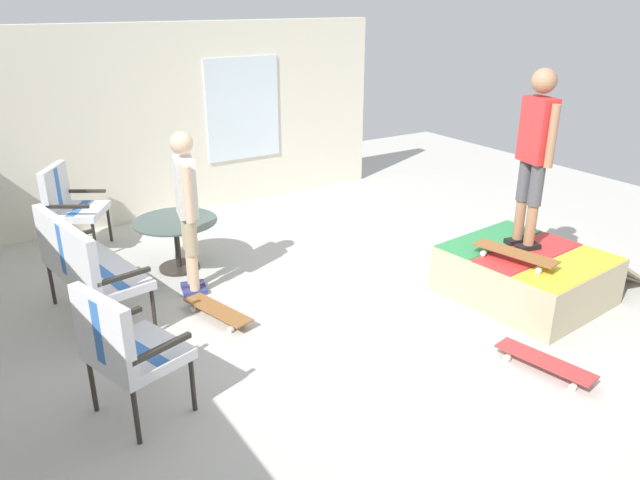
{
  "coord_description": "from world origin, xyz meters",
  "views": [
    {
      "loc": [
        -4.05,
        3.28,
        2.8
      ],
      "look_at": [
        0.34,
        0.47,
        0.7
      ],
      "focal_mm": 33.95,
      "sensor_mm": 36.0,
      "label": 1
    }
  ],
  "objects_px": {
    "skate_ramp": "(527,274)",
    "person_watching": "(187,202)",
    "person_skater": "(535,146)",
    "skateboard_on_ramp": "(515,254)",
    "patio_bench": "(82,261)",
    "skateboard_spare": "(545,362)",
    "patio_chair_near_house": "(68,201)",
    "patio_table": "(176,235)",
    "patio_chair_by_wall": "(122,344)",
    "skateboard_by_bench": "(218,311)"
  },
  "relations": [
    {
      "from": "skate_ramp",
      "to": "person_watching",
      "type": "height_order",
      "value": "person_watching"
    },
    {
      "from": "person_watching",
      "to": "person_skater",
      "type": "relative_size",
      "value": 0.95
    },
    {
      "from": "skateboard_on_ramp",
      "to": "patio_bench",
      "type": "bearing_deg",
      "value": 61.14
    },
    {
      "from": "skate_ramp",
      "to": "skateboard_spare",
      "type": "bearing_deg",
      "value": 136.26
    },
    {
      "from": "skate_ramp",
      "to": "person_skater",
      "type": "relative_size",
      "value": 1.17
    },
    {
      "from": "patio_chair_near_house",
      "to": "patio_table",
      "type": "height_order",
      "value": "patio_chair_near_house"
    },
    {
      "from": "skate_ramp",
      "to": "skateboard_spare",
      "type": "distance_m",
      "value": 1.35
    },
    {
      "from": "patio_bench",
      "to": "patio_table",
      "type": "xyz_separation_m",
      "value": [
        0.69,
        -1.11,
        -0.21
      ]
    },
    {
      "from": "patio_table",
      "to": "skate_ramp",
      "type": "bearing_deg",
      "value": -132.95
    },
    {
      "from": "person_skater",
      "to": "patio_chair_by_wall",
      "type": "bearing_deg",
      "value": 88.52
    },
    {
      "from": "skateboard_spare",
      "to": "skateboard_on_ramp",
      "type": "xyz_separation_m",
      "value": [
        0.88,
        -0.59,
        0.49
      ]
    },
    {
      "from": "skate_ramp",
      "to": "patio_chair_by_wall",
      "type": "relative_size",
      "value": 1.97
    },
    {
      "from": "patio_chair_near_house",
      "to": "skateboard_on_ramp",
      "type": "distance_m",
      "value": 4.96
    },
    {
      "from": "skate_ramp",
      "to": "person_skater",
      "type": "distance_m",
      "value": 1.26
    },
    {
      "from": "patio_table",
      "to": "person_skater",
      "type": "bearing_deg",
      "value": -131.03
    },
    {
      "from": "person_watching",
      "to": "patio_chair_by_wall",
      "type": "bearing_deg",
      "value": 145.9
    },
    {
      "from": "skate_ramp",
      "to": "person_watching",
      "type": "distance_m",
      "value": 3.43
    },
    {
      "from": "person_watching",
      "to": "skateboard_on_ramp",
      "type": "xyz_separation_m",
      "value": [
        -2.0,
        -2.42,
        -0.38
      ]
    },
    {
      "from": "skate_ramp",
      "to": "patio_bench",
      "type": "relative_size",
      "value": 1.52
    },
    {
      "from": "patio_bench",
      "to": "patio_chair_by_wall",
      "type": "xyz_separation_m",
      "value": [
        -1.58,
        0.09,
        -0.0
      ]
    },
    {
      "from": "patio_table",
      "to": "skateboard_on_ramp",
      "type": "distance_m",
      "value": 3.51
    },
    {
      "from": "patio_table",
      "to": "patio_bench",
      "type": "bearing_deg",
      "value": 121.92
    },
    {
      "from": "skateboard_by_bench",
      "to": "patio_bench",
      "type": "bearing_deg",
      "value": 60.07
    },
    {
      "from": "skate_ramp",
      "to": "patio_bench",
      "type": "xyz_separation_m",
      "value": [
        1.82,
        3.8,
        0.37
      ]
    },
    {
      "from": "skate_ramp",
      "to": "patio_chair_by_wall",
      "type": "xyz_separation_m",
      "value": [
        0.24,
        3.89,
        0.37
      ]
    },
    {
      "from": "patio_chair_near_house",
      "to": "skateboard_on_ramp",
      "type": "relative_size",
      "value": 1.24
    },
    {
      "from": "person_watching",
      "to": "person_skater",
      "type": "distance_m",
      "value": 3.36
    },
    {
      "from": "patio_chair_near_house",
      "to": "patio_table",
      "type": "relative_size",
      "value": 1.13
    },
    {
      "from": "skate_ramp",
      "to": "skateboard_by_bench",
      "type": "relative_size",
      "value": 2.44
    },
    {
      "from": "person_watching",
      "to": "skateboard_by_bench",
      "type": "distance_m",
      "value": 1.1
    },
    {
      "from": "person_skater",
      "to": "skateboard_spare",
      "type": "distance_m",
      "value": 2.04
    },
    {
      "from": "skateboard_by_bench",
      "to": "skateboard_on_ramp",
      "type": "distance_m",
      "value": 2.83
    },
    {
      "from": "patio_table",
      "to": "skateboard_by_bench",
      "type": "relative_size",
      "value": 1.09
    },
    {
      "from": "patio_table",
      "to": "person_watching",
      "type": "bearing_deg",
      "value": 173.58
    },
    {
      "from": "skateboard_on_ramp",
      "to": "patio_chair_by_wall",
      "type": "bearing_deg",
      "value": 84.77
    },
    {
      "from": "patio_chair_near_house",
      "to": "person_skater",
      "type": "bearing_deg",
      "value": -134.82
    },
    {
      "from": "skate_ramp",
      "to": "patio_chair_near_house",
      "type": "relative_size",
      "value": 1.97
    },
    {
      "from": "skate_ramp",
      "to": "patio_chair_near_house",
      "type": "xyz_separation_m",
      "value": [
        3.69,
        3.55,
        0.37
      ]
    },
    {
      "from": "patio_chair_near_house",
      "to": "patio_chair_by_wall",
      "type": "xyz_separation_m",
      "value": [
        -3.46,
        0.35,
        0.0
      ]
    },
    {
      "from": "patio_chair_near_house",
      "to": "person_watching",
      "type": "bearing_deg",
      "value": -156.24
    },
    {
      "from": "skateboard_on_ramp",
      "to": "skateboard_by_bench",
      "type": "bearing_deg",
      "value": 61.59
    },
    {
      "from": "person_watching",
      "to": "skateboard_spare",
      "type": "bearing_deg",
      "value": -147.55
    },
    {
      "from": "skateboard_by_bench",
      "to": "skateboard_spare",
      "type": "xyz_separation_m",
      "value": [
        -2.21,
        -1.86,
        0.0
      ]
    },
    {
      "from": "skate_ramp",
      "to": "patio_table",
      "type": "distance_m",
      "value": 3.68
    },
    {
      "from": "patio_chair_by_wall",
      "to": "person_skater",
      "type": "relative_size",
      "value": 0.59
    },
    {
      "from": "patio_chair_by_wall",
      "to": "skateboard_on_ramp",
      "type": "height_order",
      "value": "patio_chair_by_wall"
    },
    {
      "from": "person_skater",
      "to": "skateboard_spare",
      "type": "xyz_separation_m",
      "value": [
        -1.11,
        0.96,
        -1.42
      ]
    },
    {
      "from": "person_skater",
      "to": "skateboard_by_bench",
      "type": "height_order",
      "value": "person_skater"
    },
    {
      "from": "skate_ramp",
      "to": "patio_chair_by_wall",
      "type": "bearing_deg",
      "value": 86.55
    },
    {
      "from": "patio_bench",
      "to": "person_watching",
      "type": "bearing_deg",
      "value": -85.01
    }
  ]
}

